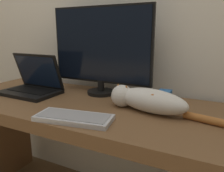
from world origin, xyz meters
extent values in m
cube|color=silver|center=(0.00, 0.70, 1.30)|extent=(6.40, 0.06, 2.60)
cube|color=brown|center=(0.00, 0.32, 0.71)|extent=(1.59, 0.64, 0.06)
cylinder|color=black|center=(0.02, 0.50, 0.75)|extent=(0.16, 0.16, 0.02)
cylinder|color=black|center=(0.02, 0.50, 0.79)|extent=(0.04, 0.04, 0.06)
cube|color=black|center=(0.02, 0.51, 1.03)|extent=(0.63, 0.02, 0.44)
cube|color=black|center=(0.02, 0.50, 1.03)|extent=(0.60, 0.01, 0.41)
cube|color=black|center=(-0.37, 0.31, 0.75)|extent=(0.35, 0.23, 0.02)
cube|color=black|center=(-0.37, 0.32, 0.76)|extent=(0.29, 0.13, 0.00)
cube|color=black|center=(-0.36, 0.39, 0.87)|extent=(0.35, 0.08, 0.22)
cube|color=black|center=(-0.36, 0.38, 0.86)|extent=(0.31, 0.07, 0.19)
cube|color=#BCBCC1|center=(0.12, 0.09, 0.75)|extent=(0.35, 0.18, 0.02)
cube|color=#939397|center=(0.12, 0.09, 0.76)|extent=(0.32, 0.15, 0.00)
ellipsoid|color=silver|center=(0.38, 0.33, 0.79)|extent=(0.37, 0.20, 0.11)
ellipsoid|color=#AD662D|center=(0.40, 0.33, 0.82)|extent=(0.17, 0.13, 0.04)
sphere|color=silver|center=(0.23, 0.35, 0.79)|extent=(0.11, 0.11, 0.11)
cone|color=#AD662D|center=(0.20, 0.35, 0.84)|extent=(0.03, 0.03, 0.03)
cone|color=#AD662D|center=(0.25, 0.34, 0.84)|extent=(0.03, 0.03, 0.03)
cylinder|color=#AD662D|center=(0.64, 0.30, 0.75)|extent=(0.21, 0.07, 0.03)
cube|color=#2D6BB7|center=(0.41, 0.51, 0.77)|extent=(0.06, 0.06, 0.06)
camera|label=1|loc=(0.65, -0.62, 1.10)|focal=35.00mm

